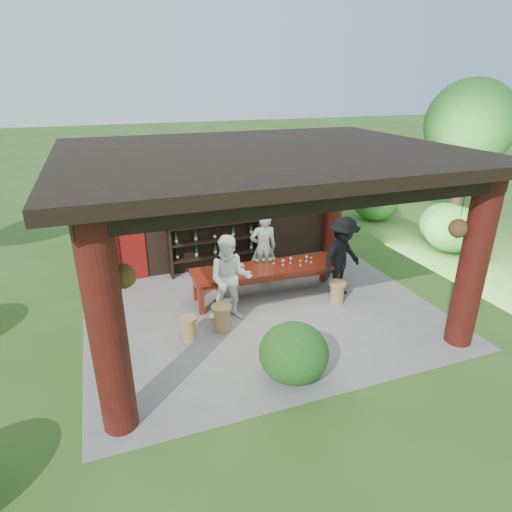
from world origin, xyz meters
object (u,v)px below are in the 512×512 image
object	(u,v)px
guest_man	(342,257)
stool_near_right	(337,292)
stool_near_left	(222,317)
tasting_table	(267,272)
stool_far_left	(189,327)
host	(263,248)
napkin_basket	(238,268)
guest_woman	(230,279)
wine_shelf	(215,233)

from	to	relation	value
guest_man	stool_near_right	bearing A→B (deg)	-152.38
stool_near_left	tasting_table	bearing A→B (deg)	36.97
stool_far_left	guest_man	bearing A→B (deg)	9.15
host	napkin_basket	world-z (taller)	host
tasting_table	host	world-z (taller)	host
guest_woman	napkin_basket	distance (m)	0.81
stool_far_left	napkin_basket	size ratio (longest dim) A/B	1.75
wine_shelf	stool_near_right	distance (m)	3.50
wine_shelf	stool_near_left	world-z (taller)	wine_shelf
stool_near_left	stool_near_right	size ratio (longest dim) A/B	1.06
stool_far_left	host	world-z (taller)	host
stool_far_left	host	size ratio (longest dim) A/B	0.25
tasting_table	napkin_basket	xyz separation A→B (m)	(-0.68, 0.04, 0.19)
stool_near_right	guest_woman	bearing A→B (deg)	175.83
host	guest_woman	size ratio (longest dim) A/B	0.98
stool_near_right	stool_far_left	xyz separation A→B (m)	(-3.45, -0.26, -0.03)
stool_near_right	host	bearing A→B (deg)	126.90
stool_near_right	stool_near_left	bearing A→B (deg)	-175.90
wine_shelf	guest_man	world-z (taller)	wine_shelf
stool_far_left	guest_man	size ratio (longest dim) A/B	0.24
stool_near_right	host	size ratio (longest dim) A/B	0.28
stool_near_left	stool_far_left	world-z (taller)	stool_near_left
stool_near_left	stool_near_right	world-z (taller)	stool_near_left
stool_near_left	host	distance (m)	2.45
wine_shelf	stool_near_right	size ratio (longest dim) A/B	4.64
stool_far_left	guest_man	distance (m)	3.83
stool_near_right	napkin_basket	bearing A→B (deg)	156.83
host	stool_far_left	bearing A→B (deg)	44.58
tasting_table	stool_near_left	distance (m)	1.76
stool_near_right	host	xyz separation A→B (m)	(-1.18, 1.58, 0.64)
tasting_table	guest_woman	xyz separation A→B (m)	(-1.08, -0.66, 0.30)
wine_shelf	guest_man	xyz separation A→B (m)	(2.37, -2.35, -0.11)
wine_shelf	stool_far_left	size ratio (longest dim) A/B	5.27
stool_far_left	host	distance (m)	2.99
stool_far_left	stool_near_left	bearing A→B (deg)	5.10
stool_near_left	guest_woman	size ratio (longest dim) A/B	0.30
wine_shelf	host	xyz separation A→B (m)	(0.91, -1.12, -0.15)
stool_near_right	guest_man	world-z (taller)	guest_man
stool_near_left	napkin_basket	xyz separation A→B (m)	(0.70, 1.08, 0.53)
wine_shelf	stool_near_right	xyz separation A→B (m)	(2.10, -2.69, -0.79)
stool_far_left	stool_near_right	bearing A→B (deg)	4.30
stool_near_right	stool_far_left	bearing A→B (deg)	-175.70
stool_near_left	host	size ratio (longest dim) A/B	0.30
stool_near_left	host	xyz separation A→B (m)	(1.58, 1.77, 0.62)
stool_near_left	guest_man	world-z (taller)	guest_man
wine_shelf	tasting_table	size ratio (longest dim) A/B	0.69
wine_shelf	host	world-z (taller)	wine_shelf
stool_near_right	guest_woman	world-z (taller)	guest_woman
stool_near_left	stool_near_right	bearing A→B (deg)	4.10
tasting_table	stool_near_right	world-z (taller)	tasting_table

